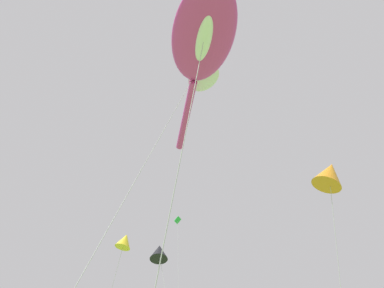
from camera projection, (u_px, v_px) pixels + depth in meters
big_show_kite at (203, 38)px, 12.85m from camera, size 4.63×6.89×13.79m
small_kite_streamer_purple at (159, 252)px, 25.27m from camera, size 1.76×4.43×15.07m
small_kite_box_yellow at (198, 70)px, 14.81m from camera, size 5.54×1.93×15.04m
small_kite_bird_shape at (178, 249)px, 33.04m from camera, size 1.58×3.03×21.93m
small_kite_diamond_red at (124, 242)px, 20.88m from camera, size 1.24×4.68×13.19m
small_kite_stunt_black at (329, 175)px, 14.24m from camera, size 1.61×3.29×11.69m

